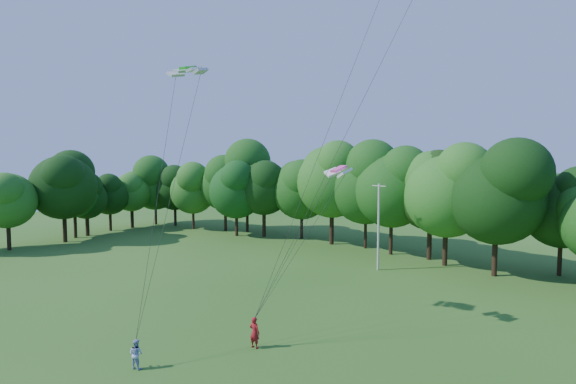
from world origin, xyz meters
The scene contains 8 objects.
utility_pole centered at (-1.28, 28.52, 4.38)m, with size 1.67×0.53×8.55m.
kite_flyer_left centered at (1.57, 7.38, 0.92)m, with size 0.67×0.44×1.83m, color maroon.
kite_flyer_right centered at (-1.58, 1.66, 0.78)m, with size 0.76×0.59×1.56m, color #A3B5E3.
kite_green centered at (-4.88, 8.10, 16.91)m, with size 2.79×1.62×0.44m.
kite_pink centered at (3.53, 13.25, 10.31)m, with size 2.15×1.56×0.47m.
tree_back_west centered at (-26.24, 34.02, 7.72)m, with size 8.50×8.50×12.36m.
tree_back_center centered at (0.97, 36.21, 7.24)m, with size 7.97×7.97×11.60m.
tree_flank_west centered at (-42.77, 18.99, 6.51)m, with size 7.18×7.18×10.44m.
Camera 1 is at (18.74, -11.31, 10.94)m, focal length 28.00 mm.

